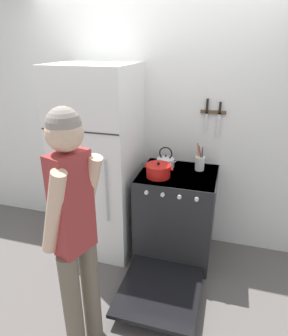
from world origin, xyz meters
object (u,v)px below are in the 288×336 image
Objects in this scene: utensil_jar at (200,163)px; stove_range at (175,217)px; person at (75,230)px; dutch_oven_pot at (158,171)px; tea_kettle at (166,161)px; refrigerator at (99,162)px.

stove_range is at bearing -136.52° from utensil_jar.
stove_range is 0.79× the size of person.
dutch_oven_pot is 1.13m from person.
utensil_jar is 0.16× the size of person.
person is (-0.26, -1.10, 0.03)m from dutch_oven_pot.
person is at bearing -109.75° from stove_range.
tea_kettle is at bearing -178.94° from utensil_jar.
refrigerator is 8.74× the size of tea_kettle.
stove_range is at bearing -0.67° from refrigerator.
stove_range is (0.80, -0.01, -0.49)m from refrigerator.
refrigerator is 1.26m from person.
utensil_jar is at bearing 1.06° from tea_kettle.
dutch_oven_pot is 1.00× the size of utensil_jar.
refrigerator reaches higher than tea_kettle.
refrigerator is 0.67m from tea_kettle.
utensil_jar is at bearing 37.27° from dutch_oven_pot.
refrigerator is 6.88× the size of utensil_jar.
refrigerator is 0.65m from dutch_oven_pot.
person is (-0.43, -1.19, 0.55)m from stove_range.
dutch_oven_pot is at bearing -151.08° from stove_range.
utensil_jar is at bearing 9.49° from refrigerator.
tea_kettle is (0.01, 0.26, -0.00)m from dutch_oven_pot.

